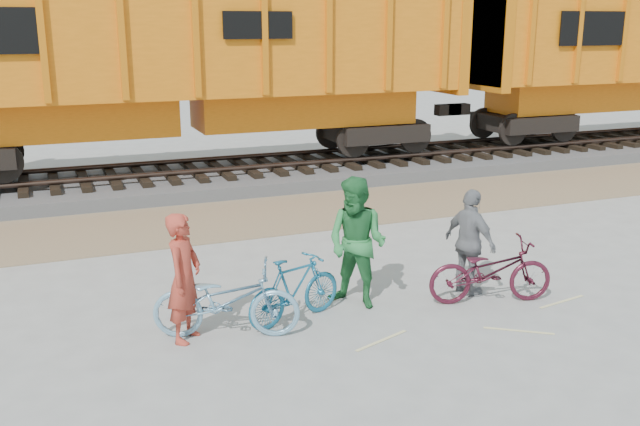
{
  "coord_description": "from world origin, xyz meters",
  "views": [
    {
      "loc": [
        -4.8,
        -8.2,
        3.9
      ],
      "look_at": [
        -0.92,
        1.5,
        1.1
      ],
      "focal_mm": 40.0,
      "sensor_mm": 36.0,
      "label": 1
    }
  ],
  "objects_px": {
    "person_woman": "(470,242)",
    "person_man": "(357,243)",
    "bicycle_teal": "(295,289)",
    "bicycle_maroon": "(490,271)",
    "person_solo": "(184,278)",
    "hopper_car_center": "(183,61)",
    "bicycle_blue": "(226,300)"
  },
  "relations": [
    {
      "from": "bicycle_teal",
      "to": "person_man",
      "type": "relative_size",
      "value": 0.82
    },
    {
      "from": "bicycle_maroon",
      "to": "hopper_car_center",
      "type": "bearing_deg",
      "value": 29.82
    },
    {
      "from": "person_woman",
      "to": "person_man",
      "type": "bearing_deg",
      "value": 69.36
    },
    {
      "from": "bicycle_blue",
      "to": "person_woman",
      "type": "height_order",
      "value": "person_woman"
    },
    {
      "from": "hopper_car_center",
      "to": "person_woman",
      "type": "distance_m",
      "value": 9.37
    },
    {
      "from": "bicycle_teal",
      "to": "person_solo",
      "type": "xyz_separation_m",
      "value": [
        -1.47,
        -0.03,
        0.37
      ]
    },
    {
      "from": "bicycle_blue",
      "to": "person_solo",
      "type": "relative_size",
      "value": 1.13
    },
    {
      "from": "person_solo",
      "to": "person_man",
      "type": "bearing_deg",
      "value": -49.57
    },
    {
      "from": "person_solo",
      "to": "person_woman",
      "type": "bearing_deg",
      "value": -54.52
    },
    {
      "from": "bicycle_teal",
      "to": "bicycle_maroon",
      "type": "bearing_deg",
      "value": -117.01
    },
    {
      "from": "hopper_car_center",
      "to": "bicycle_blue",
      "type": "bearing_deg",
      "value": -98.56
    },
    {
      "from": "hopper_car_center",
      "to": "bicycle_maroon",
      "type": "height_order",
      "value": "hopper_car_center"
    },
    {
      "from": "bicycle_blue",
      "to": "person_solo",
      "type": "distance_m",
      "value": 0.61
    },
    {
      "from": "bicycle_teal",
      "to": "person_man",
      "type": "distance_m",
      "value": 1.12
    },
    {
      "from": "bicycle_teal",
      "to": "person_woman",
      "type": "relative_size",
      "value": 0.96
    },
    {
      "from": "person_woman",
      "to": "bicycle_maroon",
      "type": "bearing_deg",
      "value": -179.9
    },
    {
      "from": "person_solo",
      "to": "person_man",
      "type": "height_order",
      "value": "person_man"
    },
    {
      "from": "person_solo",
      "to": "person_woman",
      "type": "relative_size",
      "value": 1.05
    },
    {
      "from": "bicycle_maroon",
      "to": "person_woman",
      "type": "bearing_deg",
      "value": 28.95
    },
    {
      "from": "person_solo",
      "to": "person_woman",
      "type": "distance_m",
      "value": 4.2
    },
    {
      "from": "hopper_car_center",
      "to": "bicycle_teal",
      "type": "relative_size",
      "value": 9.22
    },
    {
      "from": "hopper_car_center",
      "to": "person_woman",
      "type": "relative_size",
      "value": 8.83
    },
    {
      "from": "bicycle_teal",
      "to": "person_man",
      "type": "height_order",
      "value": "person_man"
    },
    {
      "from": "bicycle_teal",
      "to": "bicycle_maroon",
      "type": "xyz_separation_m",
      "value": [
        2.83,
        -0.4,
        0.01
      ]
    },
    {
      "from": "person_man",
      "to": "bicycle_blue",
      "type": "bearing_deg",
      "value": -118.62
    },
    {
      "from": "hopper_car_center",
      "to": "person_man",
      "type": "relative_size",
      "value": 7.54
    },
    {
      "from": "hopper_car_center",
      "to": "bicycle_teal",
      "type": "distance_m",
      "value": 9.17
    },
    {
      "from": "bicycle_maroon",
      "to": "bicycle_blue",
      "type": "bearing_deg",
      "value": 100.81
    },
    {
      "from": "hopper_car_center",
      "to": "person_solo",
      "type": "height_order",
      "value": "hopper_car_center"
    },
    {
      "from": "bicycle_maroon",
      "to": "bicycle_teal",
      "type": "bearing_deg",
      "value": 96.8
    },
    {
      "from": "bicycle_maroon",
      "to": "person_man",
      "type": "height_order",
      "value": "person_man"
    },
    {
      "from": "bicycle_maroon",
      "to": "person_woman",
      "type": "distance_m",
      "value": 0.52
    }
  ]
}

